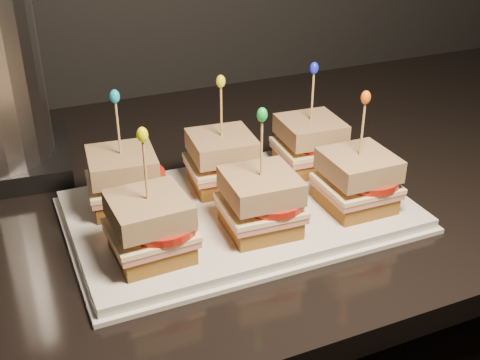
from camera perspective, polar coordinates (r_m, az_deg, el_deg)
name	(u,v)px	position (r m, az deg, el deg)	size (l,w,h in m)	color
granite_slab	(187,190)	(0.89, -5.02, -0.93)	(2.23, 0.75, 0.03)	black
platter	(240,211)	(0.78, 0.00, -2.97)	(0.42, 0.26, 0.02)	white
platter_rim	(240,215)	(0.79, 0.00, -3.34)	(0.44, 0.27, 0.01)	white
sandwich_0_bread_bot	(125,197)	(0.79, -10.83, -1.59)	(0.08, 0.08, 0.02)	brown
sandwich_0_ham	(124,187)	(0.78, -10.92, -0.63)	(0.09, 0.09, 0.01)	#CD645B
sandwich_0_cheese	(124,182)	(0.78, -10.97, -0.18)	(0.09, 0.09, 0.01)	#FFE7A8
sandwich_0_tomato	(134,177)	(0.77, -10.05, 0.29)	(0.08, 0.08, 0.01)	#B31E11
sandwich_0_bread_top	(122,164)	(0.77, -11.15, 1.53)	(0.08, 0.08, 0.03)	#683212
sandwich_0_pick	(118,131)	(0.75, -11.46, 4.54)	(0.00, 0.00, 0.09)	tan
sandwich_0_frill	(115,96)	(0.73, -11.79, 7.77)	(0.01, 0.01, 0.02)	#0EA2B9
sandwich_1_bread_bot	(222,177)	(0.82, -1.69, 0.25)	(0.08, 0.08, 0.02)	brown
sandwich_1_ham	(222,167)	(0.81, -1.71, 1.19)	(0.09, 0.09, 0.01)	#CD645B
sandwich_1_cheese	(222,163)	(0.81, -1.71, 1.63)	(0.09, 0.09, 0.01)	#FFE7A8
sandwich_1_tomato	(232,158)	(0.81, -0.77, 2.09)	(0.08, 0.08, 0.01)	#B31E11
sandwich_1_bread_top	(222,145)	(0.80, -1.74, 3.30)	(0.08, 0.08, 0.03)	#683212
sandwich_1_pick	(221,115)	(0.78, -1.79, 6.21)	(0.00, 0.00, 0.09)	tan
sandwich_1_frill	(221,81)	(0.77, -1.84, 9.33)	(0.01, 0.01, 0.02)	yellow
sandwich_2_bread_bot	(309,160)	(0.87, 6.53, 1.91)	(0.08, 0.08, 0.02)	brown
sandwich_2_ham	(309,150)	(0.87, 6.58, 2.80)	(0.09, 0.09, 0.01)	#CD645B
sandwich_2_cheese	(310,146)	(0.86, 6.61, 3.22)	(0.09, 0.09, 0.01)	#FFE7A8
sandwich_2_tomato	(319,141)	(0.86, 7.53, 3.65)	(0.08, 0.08, 0.01)	#B31E11
sandwich_2_bread_top	(311,129)	(0.85, 6.70, 4.80)	(0.08, 0.08, 0.03)	#683212
sandwich_2_pick	(312,100)	(0.84, 6.87, 7.56)	(0.00, 0.00, 0.09)	tan
sandwich_2_frill	(314,68)	(0.82, 7.05, 10.49)	(0.01, 0.01, 0.02)	#1724DD
sandwich_3_bread_bot	(152,246)	(0.69, -8.37, -6.24)	(0.08, 0.08, 0.02)	brown
sandwich_3_ham	(151,235)	(0.68, -8.46, -5.18)	(0.09, 0.09, 0.01)	#CD645B
sandwich_3_cheese	(150,230)	(0.67, -8.50, -4.69)	(0.09, 0.09, 0.01)	#FFE7A8
sandwich_3_tomato	(162,224)	(0.67, -7.42, -4.19)	(0.08, 0.08, 0.01)	#B31E11
sandwich_3_bread_top	(149,210)	(0.66, -8.66, -2.80)	(0.08, 0.08, 0.03)	#683212
sandwich_3_pick	(146,174)	(0.64, -8.94, 0.58)	(0.00, 0.00, 0.09)	tan
sandwich_3_frill	(142,135)	(0.62, -9.25, 4.26)	(0.01, 0.01, 0.02)	#F0EA02
sandwich_4_bread_bot	(260,221)	(0.72, 1.92, -3.89)	(0.08, 0.08, 0.02)	brown
sandwich_4_ham	(260,210)	(0.72, 1.94, -2.86)	(0.09, 0.09, 0.01)	#CD645B
sandwich_4_cheese	(260,205)	(0.71, 1.95, -2.38)	(0.09, 0.09, 0.01)	#FFE7A8
sandwich_4_tomato	(272,200)	(0.71, 3.04, -1.88)	(0.08, 0.08, 0.01)	#B31E11
sandwich_4_bread_top	(261,186)	(0.70, 1.98, -0.55)	(0.08, 0.08, 0.03)	#683212
sandwich_4_pick	(261,152)	(0.68, 2.04, 2.69)	(0.00, 0.00, 0.09)	tan
sandwich_4_frill	(262,115)	(0.66, 2.11, 6.21)	(0.01, 0.01, 0.02)	green
sandwich_5_bread_bot	(355,198)	(0.78, 10.87, -1.72)	(0.08, 0.08, 0.02)	brown
sandwich_5_ham	(356,188)	(0.78, 10.97, -0.76)	(0.09, 0.09, 0.01)	#CD645B
sandwich_5_cheese	(357,183)	(0.77, 11.02, -0.30)	(0.09, 0.09, 0.01)	#FFE7A8
sandwich_5_tomato	(368,178)	(0.77, 12.05, 0.16)	(0.08, 0.08, 0.01)	#B31E11
sandwich_5_bread_top	(359,165)	(0.76, 11.19, 1.41)	(0.08, 0.08, 0.03)	#683212
sandwich_5_pick	(362,133)	(0.74, 11.50, 4.43)	(0.00, 0.00, 0.09)	tan
sandwich_5_frill	(366,97)	(0.73, 11.84, 7.67)	(0.01, 0.01, 0.02)	#E75911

